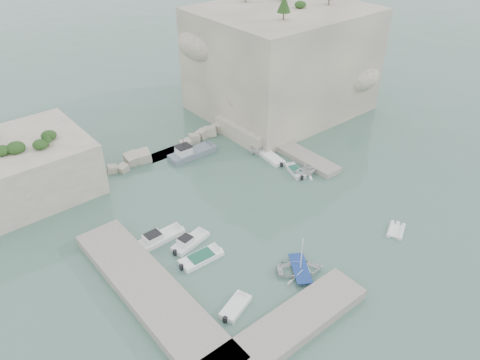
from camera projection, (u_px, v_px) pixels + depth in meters
ground at (272, 222)px, 55.54m from camera, size 400.00×400.00×0.00m
cliff_east at (281, 61)px, 77.86m from camera, size 26.00×22.00×17.00m
cliff_terrace at (255, 128)px, 73.33m from camera, size 8.00×10.00×2.50m
outcrop_west at (23, 168)px, 59.08m from camera, size 16.00×14.00×7.00m
quay_west at (151, 293)px, 45.57m from camera, size 5.00×24.00×1.10m
quay_south at (285, 330)px, 41.88m from camera, size 18.00×4.00×1.10m
ledge_east at (293, 151)px, 68.92m from camera, size 3.00×16.00×0.80m
breakwater at (166, 149)px, 68.78m from camera, size 28.00×3.00×1.40m
motorboat_e at (236, 309)px, 44.60m from camera, size 4.23×2.84×0.70m
motorboat_c at (201, 260)px, 50.22m from camera, size 5.29×2.10×0.70m
motorboat_b at (191, 243)px, 52.41m from camera, size 5.34×2.67×1.40m
motorboat_a at (160, 240)px, 52.93m from camera, size 6.32×2.00×1.40m
rowboat at (300, 272)px, 48.72m from camera, size 6.04×5.61×1.02m
inflatable_dinghy at (396, 232)px, 54.13m from camera, size 3.62×2.84×0.44m
tender_east_a at (306, 175)px, 64.27m from camera, size 4.51×4.24×1.90m
tender_east_b at (295, 173)px, 64.76m from camera, size 2.70×4.43×0.70m
tender_east_c at (271, 159)px, 67.82m from camera, size 2.43×5.55×0.70m
tender_east_d at (260, 152)px, 69.56m from camera, size 4.01×1.57×1.54m
work_boat at (193, 156)px, 68.60m from camera, size 7.95×2.53×2.20m
rowboat_mast at (302, 253)px, 47.28m from camera, size 0.10×0.10×4.20m
vegetation at (253, 5)px, 70.82m from camera, size 53.48×13.88×13.40m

